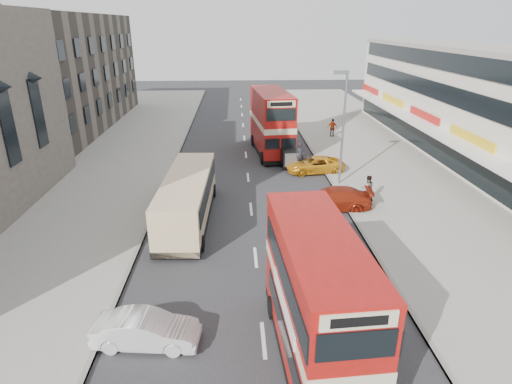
% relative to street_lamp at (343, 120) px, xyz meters
% --- Properties ---
extents(ground, '(160.00, 160.00, 0.00)m').
position_rel_street_lamp_xyz_m(ground, '(-6.52, -18.00, -4.78)').
color(ground, '#28282B').
rests_on(ground, ground).
extents(road_surface, '(12.00, 90.00, 0.01)m').
position_rel_street_lamp_xyz_m(road_surface, '(-6.52, 2.00, -4.78)').
color(road_surface, '#28282B').
rests_on(road_surface, ground).
extents(pavement_right, '(12.00, 90.00, 0.15)m').
position_rel_street_lamp_xyz_m(pavement_right, '(5.48, 2.00, -4.71)').
color(pavement_right, gray).
rests_on(pavement_right, ground).
extents(pavement_left, '(12.00, 90.00, 0.15)m').
position_rel_street_lamp_xyz_m(pavement_left, '(-18.52, 2.00, -4.71)').
color(pavement_left, gray).
rests_on(pavement_left, ground).
extents(kerb_left, '(0.20, 90.00, 0.16)m').
position_rel_street_lamp_xyz_m(kerb_left, '(-12.62, 2.00, -4.71)').
color(kerb_left, gray).
rests_on(kerb_left, ground).
extents(kerb_right, '(0.20, 90.00, 0.16)m').
position_rel_street_lamp_xyz_m(kerb_right, '(-0.42, 2.00, -4.71)').
color(kerb_right, gray).
rests_on(kerb_right, ground).
extents(brick_terrace, '(14.00, 28.00, 12.00)m').
position_rel_street_lamp_xyz_m(brick_terrace, '(-28.52, 20.00, 1.22)').
color(brick_terrace, '#66594C').
rests_on(brick_terrace, ground).
extents(commercial_row, '(9.90, 46.20, 9.30)m').
position_rel_street_lamp_xyz_m(commercial_row, '(13.42, 4.00, -0.09)').
color(commercial_row, beige).
rests_on(commercial_row, ground).
extents(street_lamp, '(1.00, 0.20, 8.12)m').
position_rel_street_lamp_xyz_m(street_lamp, '(0.00, 0.00, 0.00)').
color(street_lamp, slate).
rests_on(street_lamp, ground).
extents(bus_main, '(2.83, 8.57, 4.69)m').
position_rel_street_lamp_xyz_m(bus_main, '(-4.83, -17.00, -2.32)').
color(bus_main, black).
rests_on(bus_main, ground).
extents(bus_second, '(3.55, 9.83, 5.37)m').
position_rel_street_lamp_xyz_m(bus_second, '(-4.19, 8.45, -1.96)').
color(bus_second, black).
rests_on(bus_second, ground).
extents(coach, '(2.87, 9.83, 2.58)m').
position_rel_street_lamp_xyz_m(coach, '(-10.32, -5.47, -3.26)').
color(coach, black).
rests_on(coach, ground).
extents(car_left_front, '(3.96, 1.72, 1.27)m').
position_rel_street_lamp_xyz_m(car_left_front, '(-10.80, -16.00, -4.15)').
color(car_left_front, silver).
rests_on(car_left_front, ground).
extents(car_right_a, '(4.96, 2.42, 1.39)m').
position_rel_street_lamp_xyz_m(car_right_a, '(-1.31, -4.15, -4.09)').
color(car_right_a, maroon).
rests_on(car_right_a, ground).
extents(car_right_b, '(4.69, 2.51, 1.25)m').
position_rel_street_lamp_xyz_m(car_right_b, '(-1.20, 2.91, -4.16)').
color(car_right_b, orange).
rests_on(car_right_b, ground).
extents(pedestrian_near, '(0.66, 0.46, 1.77)m').
position_rel_street_lamp_xyz_m(pedestrian_near, '(1.12, -3.35, -3.75)').
color(pedestrian_near, gray).
rests_on(pedestrian_near, pavement_right).
extents(pedestrian_far, '(1.06, 0.46, 1.80)m').
position_rel_street_lamp_xyz_m(pedestrian_far, '(2.55, 13.76, -3.74)').
color(pedestrian_far, gray).
rests_on(pedestrian_far, pavement_right).
extents(cyclist, '(0.85, 1.85, 2.33)m').
position_rel_street_lamp_xyz_m(cyclist, '(-2.35, 3.21, -3.97)').
color(cyclist, gray).
rests_on(cyclist, ground).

